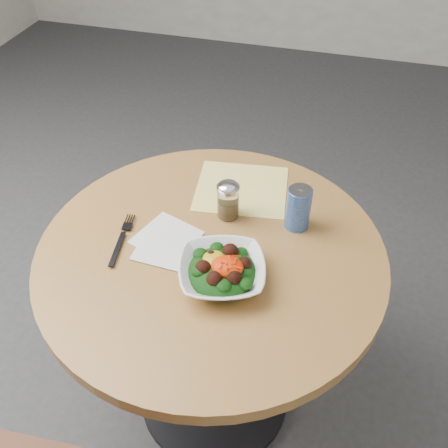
# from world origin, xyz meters

# --- Properties ---
(ground) EXTENTS (6.00, 6.00, 0.00)m
(ground) POSITION_xyz_m (0.00, 0.00, 0.00)
(ground) COLOR #323235
(ground) RESTS_ON ground
(table) EXTENTS (0.90, 0.90, 0.75)m
(table) POSITION_xyz_m (0.00, 0.00, 0.55)
(table) COLOR black
(table) RESTS_ON ground
(cloth_napkin) EXTENTS (0.29, 0.27, 0.00)m
(cloth_napkin) POSITION_xyz_m (0.02, 0.26, 0.75)
(cloth_napkin) COLOR yellow
(cloth_napkin) RESTS_ON table
(paper_napkins) EXTENTS (0.19, 0.20, 0.00)m
(paper_napkins) POSITION_xyz_m (-0.12, -0.01, 0.75)
(paper_napkins) COLOR silver
(paper_napkins) RESTS_ON table
(salad_bowl) EXTENTS (0.26, 0.26, 0.08)m
(salad_bowl) POSITION_xyz_m (0.06, -0.09, 0.78)
(salad_bowl) COLOR white
(salad_bowl) RESTS_ON table
(fork) EXTENTS (0.05, 0.20, 0.00)m
(fork) POSITION_xyz_m (-0.23, -0.03, 0.76)
(fork) COLOR black
(fork) RESTS_ON table
(spice_shaker) EXTENTS (0.06, 0.06, 0.11)m
(spice_shaker) POSITION_xyz_m (0.01, 0.13, 0.81)
(spice_shaker) COLOR silver
(spice_shaker) RESTS_ON table
(beverage_can) EXTENTS (0.07, 0.07, 0.13)m
(beverage_can) POSITION_xyz_m (0.20, 0.15, 0.81)
(beverage_can) COLOR #0D3295
(beverage_can) RESTS_ON table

